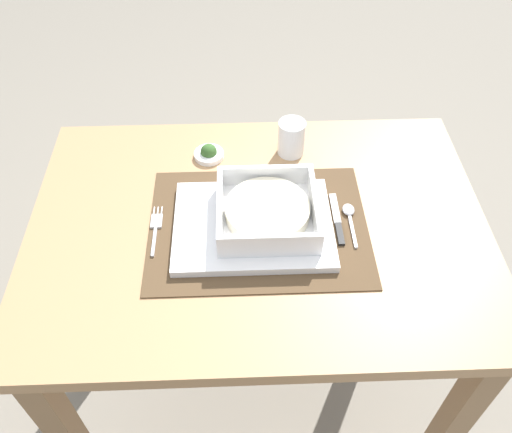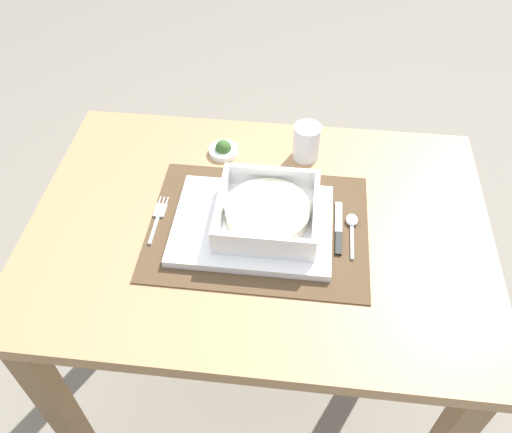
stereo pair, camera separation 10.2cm
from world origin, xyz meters
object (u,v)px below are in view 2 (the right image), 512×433
at_px(porridge_bowl, 268,213).
at_px(spoon, 352,225).
at_px(dining_table, 259,262).
at_px(butter_knife, 339,231).
at_px(condiment_saucer, 223,149).
at_px(drinking_glass, 306,143).
at_px(fork, 158,216).

xyz_separation_m(porridge_bowl, spoon, (0.17, 0.02, -0.03)).
relative_size(dining_table, spoon, 8.10).
height_order(dining_table, butter_knife, butter_knife).
bearing_deg(condiment_saucer, drinking_glass, 3.06).
bearing_deg(butter_knife, spoon, 35.54).
height_order(porridge_bowl, drinking_glass, drinking_glass).
relative_size(dining_table, porridge_bowl, 4.77).
height_order(fork, spoon, spoon).
bearing_deg(fork, spoon, 2.05).
distance_m(fork, drinking_glass, 0.36).
bearing_deg(porridge_bowl, condiment_saucer, 119.67).
distance_m(drinking_glass, condiment_saucer, 0.19).
relative_size(porridge_bowl, condiment_saucer, 2.90).
height_order(porridge_bowl, condiment_saucer, porridge_bowl).
bearing_deg(condiment_saucer, porridge_bowl, -60.33).
bearing_deg(spoon, dining_table, -176.06).
xyz_separation_m(butter_knife, condiment_saucer, (-0.26, 0.21, 0.00)).
distance_m(spoon, butter_knife, 0.03).
xyz_separation_m(spoon, condiment_saucer, (-0.28, 0.19, 0.00)).
bearing_deg(fork, porridge_bowl, -0.19).
height_order(dining_table, spoon, spoon).
distance_m(butter_knife, condiment_saucer, 0.33).
xyz_separation_m(fork, drinking_glass, (0.28, 0.22, 0.03)).
bearing_deg(condiment_saucer, butter_knife, -39.24).
bearing_deg(fork, butter_knife, -0.64).
relative_size(butter_knife, drinking_glass, 1.68).
bearing_deg(condiment_saucer, spoon, -34.19).
bearing_deg(dining_table, spoon, 3.26).
relative_size(spoon, drinking_glass, 1.39).
bearing_deg(porridge_bowl, drinking_glass, 73.55).
distance_m(dining_table, condiment_saucer, 0.27).
distance_m(dining_table, drinking_glass, 0.28).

